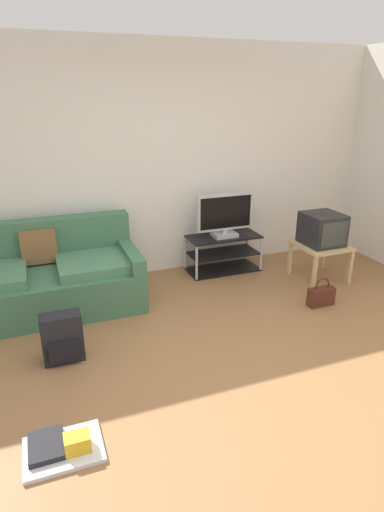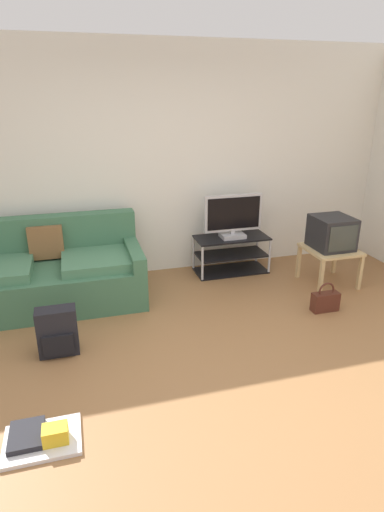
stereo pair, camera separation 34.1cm
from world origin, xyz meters
name	(u,v)px [view 1 (the left image)]	position (x,y,z in m)	size (l,w,h in m)	color
ground_plane	(228,386)	(0.00, 0.00, -0.01)	(9.00, 9.80, 0.02)	olive
wall_back	(142,164)	(0.00, 2.45, 1.35)	(9.00, 0.10, 2.70)	silver
couch	(43,279)	(-1.25, 1.86, 0.32)	(1.95, 0.94, 0.87)	#3D6B4C
tv_stand	(223,253)	(0.93, 2.11, 0.23)	(0.91, 0.42, 0.46)	black
flat_tv	(225,216)	(0.93, 2.09, 0.72)	(0.72, 0.22, 0.54)	#B2B2B7
side_table	(321,249)	(1.90, 1.46, 0.38)	(0.56, 0.56, 0.44)	tan
crt_tv	(322,229)	(1.90, 1.47, 0.63)	(0.42, 0.45, 0.37)	#232326
backpack	(62,338)	(-1.16, 0.80, 0.21)	(0.33, 0.24, 0.43)	black
handbag	(321,296)	(1.50, 0.86, 0.11)	(0.28, 0.11, 0.32)	#4C2319
floor_tray	(62,447)	(-1.26, -0.23, 0.04)	(0.49, 0.36, 0.14)	silver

